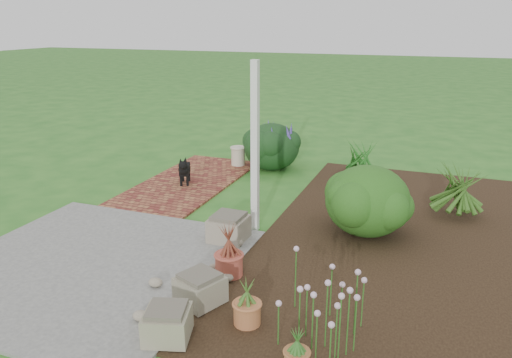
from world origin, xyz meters
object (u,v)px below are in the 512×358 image
(black_dog, at_px, (184,169))
(evergreen_shrub, at_px, (368,199))
(stone_trough_near, at_px, (167,325))
(cream_ceramic_urn, at_px, (238,156))

(black_dog, height_order, evergreen_shrub, evergreen_shrub)
(stone_trough_near, distance_m, cream_ceramic_urn, 6.11)
(black_dog, xyz_separation_m, evergreen_shrub, (3.55, -1.00, 0.21))
(cream_ceramic_urn, bearing_deg, black_dog, -105.14)
(stone_trough_near, xyz_separation_m, evergreen_shrub, (1.39, 3.29, 0.36))
(stone_trough_near, xyz_separation_m, black_dog, (-2.16, 4.29, 0.16))
(stone_trough_near, height_order, black_dog, black_dog)
(stone_trough_near, bearing_deg, evergreen_shrub, 67.05)
(evergreen_shrub, bearing_deg, stone_trough_near, -112.95)
(black_dog, height_order, cream_ceramic_urn, black_dog)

